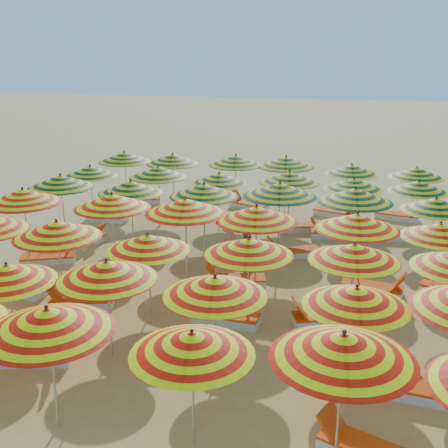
{
  "coord_description": "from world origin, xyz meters",
  "views": [
    {
      "loc": [
        3.49,
        -15.17,
        6.74
      ],
      "look_at": [
        0.0,
        0.5,
        1.6
      ],
      "focal_mm": 45.0,
      "sensor_mm": 36.0,
      "label": 1
    }
  ],
  "objects_px": {
    "umbrella_18": "(23,196)",
    "umbrella_33": "(289,177)",
    "beachgoer_b": "(246,252)",
    "umbrella_27": "(280,190)",
    "umbrella_13": "(57,229)",
    "umbrella_9": "(215,286)",
    "umbrella_22": "(357,222)",
    "lounger_25": "(336,213)",
    "umbrella_26": "(204,190)",
    "umbrella_40": "(352,169)",
    "umbrella_24": "(61,181)",
    "umbrella_28": "(355,195)",
    "umbrella_38": "(236,160)",
    "lounger_11": "(325,318)",
    "umbrella_32": "(219,178)",
    "lounger_5": "(35,356)",
    "lounger_7": "(435,394)",
    "lounger_20": "(301,227)",
    "umbrella_19": "(112,201)",
    "umbrella_36": "(125,157)",
    "umbrella_41": "(416,172)",
    "lounger_12": "(50,258)",
    "umbrella_15": "(249,247)",
    "lounger_16": "(84,236)",
    "umbrella_30": "(90,171)",
    "lounger_23": "(142,200)",
    "umbrella_8": "(107,271)",
    "lounger_13": "(234,280)",
    "umbrella_35": "(418,186)",
    "umbrella_29": "(436,205)",
    "lounger_9": "(80,302)",
    "lounger_8": "(19,289)",
    "lounger_21": "(333,233)",
    "umbrella_25": "(131,187)",
    "umbrella_14": "(148,243)",
    "umbrella_10": "(356,297)",
    "lounger_14": "(374,288)",
    "lounger_17": "(293,252)",
    "lounger_24": "(248,205)",
    "umbrella_16": "(354,253)",
    "beachgoer_a": "(229,238)",
    "umbrella_2": "(48,320)",
    "umbrella_23": "(440,230)",
    "umbrella_4": "(343,347)",
    "lounger_10": "(224,317)",
    "umbrella_21": "(257,214)",
    "umbrella_7": "(7,273)"
  },
  "relations": [
    {
      "from": "umbrella_23",
      "to": "umbrella_24",
      "type": "distance_m",
      "value": 12.49
    },
    {
      "from": "umbrella_15",
      "to": "lounger_16",
      "type": "bearing_deg",
      "value": 144.06
    },
    {
      "from": "umbrella_13",
      "to": "umbrella_9",
      "type": "bearing_deg",
      "value": -26.36
    },
    {
      "from": "umbrella_19",
      "to": "umbrella_36",
      "type": "height_order",
      "value": "umbrella_19"
    },
    {
      "from": "beachgoer_a",
      "to": "lounger_5",
      "type": "bearing_deg",
      "value": 94.07
    },
    {
      "from": "lounger_21",
      "to": "umbrella_24",
      "type": "bearing_deg",
      "value": 7.57
    },
    {
      "from": "umbrella_26",
      "to": "lounger_5",
      "type": "bearing_deg",
      "value": -104.26
    },
    {
      "from": "lounger_11",
      "to": "lounger_16",
      "type": "distance_m",
      "value": 9.97
    },
    {
      "from": "lounger_14",
      "to": "lounger_17",
      "type": "xyz_separation_m",
      "value": [
        -2.54,
        2.42,
        0.0
      ]
    },
    {
      "from": "umbrella_33",
      "to": "umbrella_14",
      "type": "bearing_deg",
      "value": -109.6
    },
    {
      "from": "lounger_16",
      "to": "lounger_21",
      "type": "bearing_deg",
      "value": 21.43
    },
    {
      "from": "lounger_8",
      "to": "lounger_21",
      "type": "height_order",
      "value": "same"
    },
    {
      "from": "umbrella_21",
      "to": "lounger_10",
      "type": "height_order",
      "value": "umbrella_21"
    },
    {
      "from": "umbrella_41",
      "to": "lounger_25",
      "type": "relative_size",
      "value": 1.49
    },
    {
      "from": "umbrella_13",
      "to": "umbrella_18",
      "type": "relative_size",
      "value": 0.98
    },
    {
      "from": "umbrella_8",
      "to": "umbrella_35",
      "type": "relative_size",
      "value": 1.09
    },
    {
      "from": "umbrella_2",
      "to": "lounger_11",
      "type": "xyz_separation_m",
      "value": [
        4.6,
        5.15,
        -2.03
      ]
    },
    {
      "from": "umbrella_10",
      "to": "lounger_14",
      "type": "height_order",
      "value": "umbrella_10"
    },
    {
      "from": "umbrella_18",
      "to": "umbrella_33",
      "type": "distance_m",
      "value": 9.3
    },
    {
      "from": "umbrella_18",
      "to": "umbrella_32",
      "type": "distance_m",
      "value": 7.06
    },
    {
      "from": "umbrella_30",
      "to": "lounger_13",
      "type": "distance_m",
      "value": 8.75
    },
    {
      "from": "umbrella_38",
      "to": "lounger_11",
      "type": "height_order",
      "value": "umbrella_38"
    },
    {
      "from": "umbrella_4",
      "to": "umbrella_28",
      "type": "distance_m",
      "value": 9.52
    },
    {
      "from": "umbrella_15",
      "to": "umbrella_21",
      "type": "height_order",
      "value": "umbrella_21"
    },
    {
      "from": "umbrella_29",
      "to": "umbrella_22",
      "type": "bearing_deg",
      "value": -129.81
    },
    {
      "from": "umbrella_24",
      "to": "umbrella_10",
      "type": "bearing_deg",
      "value": -34.76
    },
    {
      "from": "umbrella_23",
      "to": "umbrella_32",
      "type": "xyz_separation_m",
      "value": [
        -7.2,
        4.69,
        0.02
      ]
    },
    {
      "from": "umbrella_15",
      "to": "umbrella_16",
      "type": "xyz_separation_m",
      "value": [
        2.5,
        0.21,
        -0.02
      ]
    },
    {
      "from": "umbrella_23",
      "to": "umbrella_26",
      "type": "distance_m",
      "value": 7.45
    },
    {
      "from": "umbrella_30",
      "to": "lounger_23",
      "type": "bearing_deg",
      "value": 69.62
    },
    {
      "from": "lounger_12",
      "to": "lounger_21",
      "type": "relative_size",
      "value": 1.02
    },
    {
      "from": "umbrella_22",
      "to": "lounger_12",
      "type": "bearing_deg",
      "value": 177.77
    },
    {
      "from": "umbrella_8",
      "to": "lounger_13",
      "type": "relative_size",
      "value": 1.45
    },
    {
      "from": "beachgoer_b",
      "to": "umbrella_27",
      "type": "bearing_deg",
      "value": 153.14
    },
    {
      "from": "lounger_20",
      "to": "umbrella_35",
      "type": "bearing_deg",
      "value": 159.54
    },
    {
      "from": "umbrella_14",
      "to": "lounger_5",
      "type": "relative_size",
      "value": 1.4
    },
    {
      "from": "umbrella_22",
      "to": "lounger_25",
      "type": "bearing_deg",
      "value": 95.12
    },
    {
      "from": "umbrella_7",
      "to": "lounger_5",
      "type": "bearing_deg",
      "value": -20.43
    },
    {
      "from": "umbrella_26",
      "to": "lounger_10",
      "type": "bearing_deg",
      "value": -70.1
    },
    {
      "from": "umbrella_10",
      "to": "lounger_24",
      "type": "height_order",
      "value": "umbrella_10"
    },
    {
      "from": "umbrella_26",
      "to": "umbrella_40",
      "type": "height_order",
      "value": "umbrella_26"
    },
    {
      "from": "umbrella_2",
      "to": "umbrella_28",
      "type": "xyz_separation_m",
      "value": [
        5.21,
        9.68,
        0.05
      ]
    },
    {
      "from": "umbrella_25",
      "to": "lounger_13",
      "type": "distance_m",
      "value": 5.3
    },
    {
      "from": "umbrella_27",
      "to": "umbrella_33",
      "type": "bearing_deg",
      "value": 89.32
    },
    {
      "from": "umbrella_36",
      "to": "lounger_25",
      "type": "height_order",
      "value": "umbrella_36"
    },
    {
      "from": "umbrella_19",
      "to": "umbrella_40",
      "type": "xyz_separation_m",
      "value": [
        7.13,
        7.26,
        -0.2
      ]
    },
    {
      "from": "umbrella_36",
      "to": "umbrella_18",
      "type": "bearing_deg",
      "value": -92.9
    },
    {
      "from": "umbrella_32",
      "to": "lounger_9",
      "type": "distance_m",
      "value": 7.91
    },
    {
      "from": "lounger_7",
      "to": "lounger_20",
      "type": "xyz_separation_m",
      "value": [
        -3.54,
        10.15,
        0.0
      ]
    },
    {
      "from": "umbrella_24",
      "to": "umbrella_28",
      "type": "distance_m",
      "value": 10.05
    }
  ]
}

